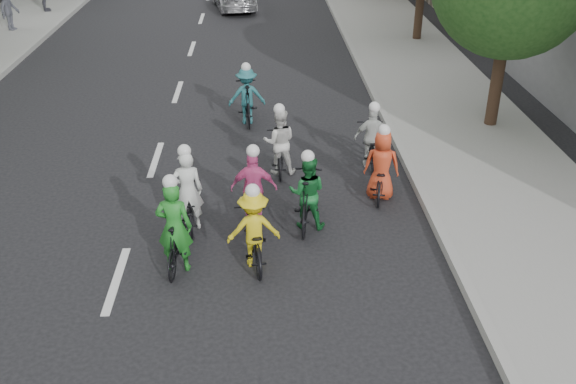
{
  "coord_description": "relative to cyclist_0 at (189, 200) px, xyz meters",
  "views": [
    {
      "loc": [
        2.61,
        -9.35,
        6.66
      ],
      "look_at": [
        3.08,
        1.28,
        1.0
      ],
      "focal_mm": 40.0,
      "sensor_mm": 36.0,
      "label": 1
    }
  ],
  "objects": [
    {
      "name": "sidewalk_right",
      "position": [
        6.86,
        8.19,
        -0.51
      ],
      "size": [
        4.0,
        80.0,
        0.15
      ],
      "primitive_type": "cube",
      "color": "gray",
      "rests_on": "ground"
    },
    {
      "name": "cyclist_6",
      "position": [
        1.87,
        2.4,
        0.02
      ],
      "size": [
        0.77,
        1.66,
        1.7
      ],
      "rotation": [
        0.0,
        0.0,
        3.12
      ],
      "color": "black",
      "rests_on": "ground"
    },
    {
      "name": "cyclist_1",
      "position": [
        2.33,
        -0.04,
        0.06
      ],
      "size": [
        0.81,
        1.92,
        1.66
      ],
      "rotation": [
        0.0,
        0.0,
        2.99
      ],
      "color": "black",
      "rests_on": "ground"
    },
    {
      "name": "cyclist_3",
      "position": [
        1.29,
        0.12,
        0.05
      ],
      "size": [
        0.94,
        1.64,
        1.72
      ],
      "rotation": [
        0.0,
        0.0,
        3.1
      ],
      "color": "black",
      "rests_on": "ground"
    },
    {
      "name": "cyclist_2",
      "position": [
        1.29,
        -1.34,
        0.01
      ],
      "size": [
        1.01,
        1.79,
        1.63
      ],
      "rotation": [
        0.0,
        0.0,
        3.27
      ],
      "color": "black",
      "rests_on": "ground"
    },
    {
      "name": "ground",
      "position": [
        -1.14,
        -1.81,
        -0.58
      ],
      "size": [
        120.0,
        120.0,
        0.0
      ],
      "primitive_type": "plane",
      "color": "black",
      "rests_on": "ground"
    },
    {
      "name": "cyclist_7",
      "position": [
        1.08,
        5.58,
        0.09
      ],
      "size": [
        1.05,
        1.93,
        1.71
      ],
      "rotation": [
        0.0,
        0.0,
        3.22
      ],
      "color": "black",
      "rests_on": "ground"
    },
    {
      "name": "spectator_0",
      "position": [
        -8.71,
        15.87,
        0.44
      ],
      "size": [
        0.89,
        1.25,
        1.75
      ],
      "primitive_type": "imported",
      "rotation": [
        0.0,
        0.0,
        1.34
      ],
      "color": "#454650",
      "rests_on": "sidewalk_left"
    },
    {
      "name": "cyclist_5",
      "position": [
        -0.09,
        -1.43,
        0.07
      ],
      "size": [
        0.66,
        1.6,
        1.88
      ],
      "rotation": [
        0.0,
        0.0,
        3.05
      ],
      "color": "black",
      "rests_on": "ground"
    },
    {
      "name": "cyclist_0",
      "position": [
        0.0,
        0.0,
        0.0
      ],
      "size": [
        0.72,
        1.58,
        1.8
      ],
      "rotation": [
        0.0,
        0.0,
        3.27
      ],
      "color": "black",
      "rests_on": "ground"
    },
    {
      "name": "cyclist_4",
      "position": [
        4.0,
        1.1,
        0.01
      ],
      "size": [
        0.91,
        1.76,
        1.7
      ],
      "rotation": [
        0.0,
        0.0,
        2.94
      ],
      "color": "black",
      "rests_on": "ground"
    },
    {
      "name": "cyclist_8",
      "position": [
        4.06,
        2.67,
        -0.02
      ],
      "size": [
        0.88,
        1.78,
        1.62
      ],
      "rotation": [
        0.0,
        0.0,
        3.1
      ],
      "color": "black",
      "rests_on": "ground"
    },
    {
      "name": "curb_right",
      "position": [
        4.91,
        8.19,
        -0.49
      ],
      "size": [
        0.18,
        80.0,
        0.18
      ],
      "primitive_type": "cube",
      "color": "#999993",
      "rests_on": "ground"
    }
  ]
}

